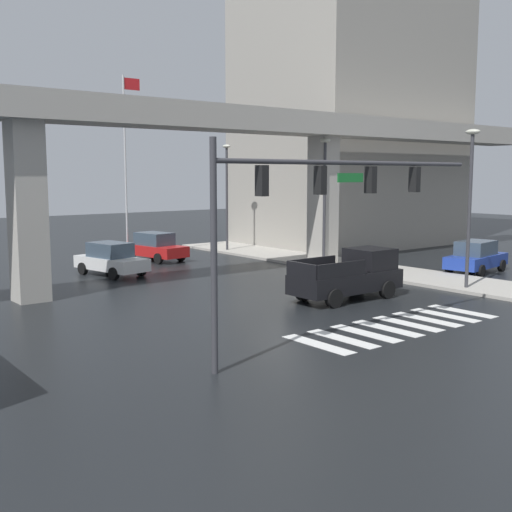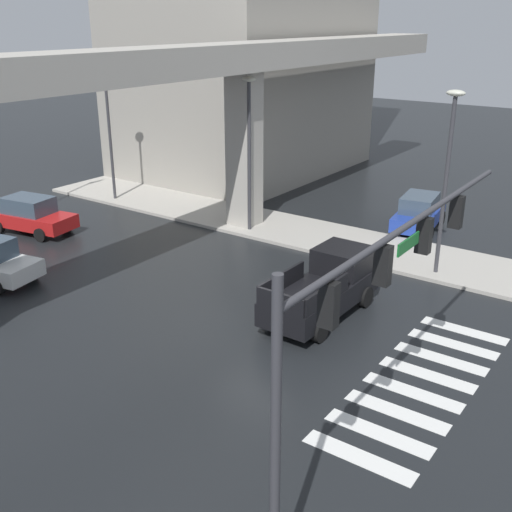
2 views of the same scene
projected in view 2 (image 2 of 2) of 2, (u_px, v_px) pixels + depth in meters
The scene contains 11 objects.
ground_plane at pixel (259, 329), 20.46m from camera, with size 120.00×120.00×0.00m, color black.
crosswalk_stripes at pixel (420, 383), 17.45m from camera, with size 8.25×2.80×0.01m.
elevated_overpass at pixel (99, 86), 21.45m from camera, with size 55.19×2.45×8.62m.
sidewalk_east at pixel (337, 240), 28.41m from camera, with size 4.00×36.00×0.15m, color #ADA89E.
pickup_truck at pixel (326, 287), 21.27m from camera, with size 5.13×2.14×2.08m.
sedan_red at pixel (31, 215), 29.45m from camera, with size 2.48×4.53×1.72m.
sedan_blue at pixel (419, 212), 29.85m from camera, with size 4.51×2.43×1.72m.
traffic_signal_mast at pixel (378, 287), 12.27m from camera, with size 10.89×0.32×6.20m.
street_lamp_near_corner at pixel (448, 163), 23.12m from camera, with size 0.44×0.70×7.24m.
street_lamp_mid_block at pixel (249, 137), 28.09m from camera, with size 0.44×0.70×7.24m.
street_lamp_far_north at pixel (108, 119), 33.14m from camera, with size 0.44×0.70×7.24m.
Camera 2 is at (-14.89, -10.44, 9.67)m, focal length 43.33 mm.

